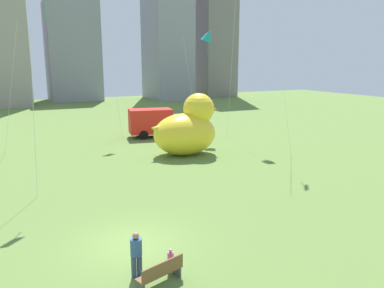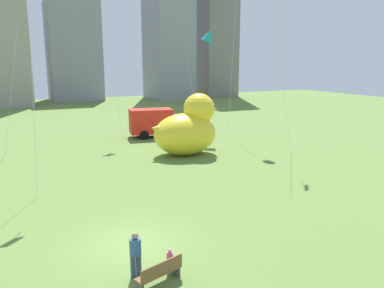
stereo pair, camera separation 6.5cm
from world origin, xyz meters
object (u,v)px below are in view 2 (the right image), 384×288
Objects in this scene: giant_inflatable_duck at (188,129)px; person_child at (170,260)px; person_adult at (135,252)px; park_bench at (160,272)px; kite_teal at (208,36)px; box_truck at (157,123)px.

person_child is at bearing -116.49° from giant_inflatable_duck.
person_adult is 0.28× the size of giant_inflatable_duck.
park_bench is 1.07× the size of person_adult.
person_adult is 27.67m from kite_teal.
giant_inflatable_duck reaches higher than box_truck.
person_adult is at bearing -120.11° from giant_inflatable_duck.
giant_inflatable_duck is (9.35, 16.12, 1.20)m from person_adult.
park_bench is at bearing -120.87° from kite_teal.
giant_inflatable_duck is 0.99× the size of box_truck.
person_adult is 0.27× the size of box_truck.
giant_inflatable_duck reaches higher than person_child.
person_adult reaches higher than person_child.
kite_teal is at bearing 50.15° from giant_inflatable_duck.
person_adult is at bearing 123.95° from park_bench.
giant_inflatable_duck is (8.17, 16.39, 1.61)m from person_child.
box_truck is 9.89m from kite_teal.
kite_teal is at bearing 59.59° from person_child.
park_bench is 1.93× the size of person_child.
box_truck reaches higher than person_child.
person_child is (1.18, -0.28, -0.41)m from person_adult.
giant_inflatable_duck is at bearing -129.85° from kite_teal.
person_adult is 1.28m from person_child.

